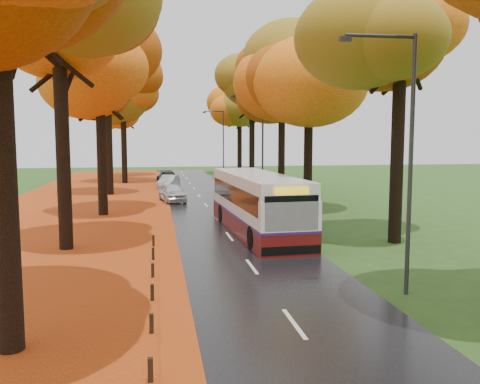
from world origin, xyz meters
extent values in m
cube|color=black|center=(0.00, 25.00, 0.02)|extent=(6.50, 90.00, 0.04)
cube|color=silver|center=(0.00, 25.00, 0.04)|extent=(0.12, 90.00, 0.01)
cube|color=maroon|center=(-9.00, 25.00, 0.01)|extent=(12.00, 90.00, 0.02)
cube|color=#D65615|center=(-3.05, 25.00, 0.04)|extent=(0.90, 90.00, 0.01)
cylinder|color=black|center=(-6.90, 5.50, 4.29)|extent=(0.60, 0.60, 8.58)
cylinder|color=black|center=(-7.50, 16.50, 4.58)|extent=(0.60, 0.60, 9.15)
ellipsoid|color=orange|center=(-7.50, 16.50, 10.30)|extent=(8.00, 8.00, 6.24)
cylinder|color=black|center=(-6.90, 26.50, 4.00)|extent=(0.60, 0.60, 8.00)
ellipsoid|color=orange|center=(-6.90, 26.50, 9.00)|extent=(9.20, 9.20, 7.18)
cylinder|color=black|center=(-7.50, 38.50, 4.29)|extent=(0.60, 0.60, 8.58)
ellipsoid|color=orange|center=(-7.50, 38.50, 9.65)|extent=(8.00, 8.00, 6.24)
cylinder|color=black|center=(-6.90, 49.50, 4.58)|extent=(0.60, 0.60, 9.15)
ellipsoid|color=orange|center=(-6.90, 49.50, 10.30)|extent=(9.20, 9.20, 7.18)
cylinder|color=black|center=(-7.50, 59.50, 4.00)|extent=(0.60, 0.60, 8.00)
ellipsoid|color=orange|center=(-7.50, 59.50, 9.00)|extent=(8.00, 8.00, 6.24)
cylinder|color=black|center=(7.50, 15.50, 4.61)|extent=(0.60, 0.60, 9.22)
ellipsoid|color=#B45F0D|center=(7.50, 15.50, 10.37)|extent=(8.20, 8.20, 6.40)
cylinder|color=black|center=(6.90, 27.50, 4.10)|extent=(0.60, 0.60, 8.19)
ellipsoid|color=#B45F0D|center=(6.90, 27.50, 9.22)|extent=(9.20, 9.20, 7.18)
cylinder|color=black|center=(7.50, 37.50, 4.35)|extent=(0.60, 0.60, 8.70)
ellipsoid|color=#B45F0D|center=(7.50, 37.50, 9.79)|extent=(8.20, 8.20, 6.40)
cylinder|color=black|center=(6.90, 48.50, 4.61)|extent=(0.60, 0.60, 9.22)
ellipsoid|color=#B45F0D|center=(6.90, 48.50, 10.37)|extent=(9.20, 9.20, 7.18)
cylinder|color=black|center=(7.50, 60.50, 4.10)|extent=(0.60, 0.60, 8.19)
ellipsoid|color=#B45F0D|center=(7.50, 60.50, 9.22)|extent=(8.20, 8.20, 6.40)
cube|color=black|center=(-3.70, 3.40, 0.26)|extent=(0.11, 0.11, 0.52)
cube|color=black|center=(-3.70, 6.00, 0.26)|extent=(0.11, 0.11, 0.52)
cube|color=black|center=(-3.70, 8.60, 0.26)|extent=(0.11, 0.11, 0.52)
cube|color=black|center=(-3.70, 11.20, 0.26)|extent=(0.11, 0.11, 0.52)
cube|color=black|center=(-3.70, 13.80, 0.26)|extent=(0.11, 0.11, 0.52)
cube|color=black|center=(-3.70, 16.40, 0.26)|extent=(0.11, 0.11, 0.52)
cylinder|color=#333538|center=(4.20, 8.00, 4.00)|extent=(0.14, 0.14, 8.00)
cylinder|color=#333538|center=(3.10, 8.00, 7.90)|extent=(2.20, 0.11, 0.11)
cube|color=#333538|center=(2.00, 8.00, 7.78)|extent=(0.35, 0.18, 0.14)
cylinder|color=#333538|center=(4.20, 30.00, 4.00)|extent=(0.14, 0.14, 8.00)
cylinder|color=#333538|center=(3.10, 30.00, 7.90)|extent=(2.20, 0.11, 0.11)
cube|color=#333538|center=(2.00, 30.00, 7.78)|extent=(0.35, 0.18, 0.14)
cylinder|color=#333538|center=(4.20, 52.00, 4.00)|extent=(0.14, 0.14, 8.00)
cylinder|color=#333538|center=(3.10, 52.00, 7.90)|extent=(2.20, 0.11, 0.11)
cube|color=#333538|center=(2.00, 52.00, 7.78)|extent=(0.35, 0.18, 0.14)
cube|color=#5D100E|center=(1.56, 18.89, 0.51)|extent=(3.21, 11.54, 0.93)
cube|color=white|center=(1.56, 18.89, 1.65)|extent=(3.21, 11.54, 1.35)
cube|color=white|center=(1.56, 18.89, 2.69)|extent=(3.15, 11.31, 0.73)
cube|color=#341857|center=(1.56, 18.89, 1.03)|extent=(3.23, 11.56, 0.12)
cube|color=black|center=(1.56, 18.89, 2.06)|extent=(3.19, 10.63, 0.88)
cube|color=black|center=(1.87, 13.22, 1.86)|extent=(2.28, 0.18, 1.45)
cube|color=yellow|center=(1.87, 13.22, 2.76)|extent=(1.43, 0.14, 0.29)
cube|color=black|center=(1.87, 13.24, 0.33)|extent=(2.55, 0.26, 0.36)
cylinder|color=black|center=(0.60, 14.95, 0.56)|extent=(0.35, 1.05, 1.04)
cylinder|color=black|center=(2.95, 15.08, 0.56)|extent=(0.35, 1.05, 1.04)
cylinder|color=black|center=(0.20, 22.25, 0.56)|extent=(0.35, 1.05, 1.04)
cylinder|color=black|center=(2.55, 22.37, 0.56)|extent=(0.35, 1.05, 1.04)
imported|color=silver|center=(-2.35, 32.39, 0.72)|extent=(2.30, 4.22, 1.36)
imported|color=#96999E|center=(-2.35, 42.62, 0.68)|extent=(2.37, 4.13, 1.29)
imported|color=black|center=(-2.35, 46.59, 0.73)|extent=(2.53, 4.99, 1.39)
camera|label=1|loc=(-3.51, -6.51, 4.92)|focal=38.00mm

